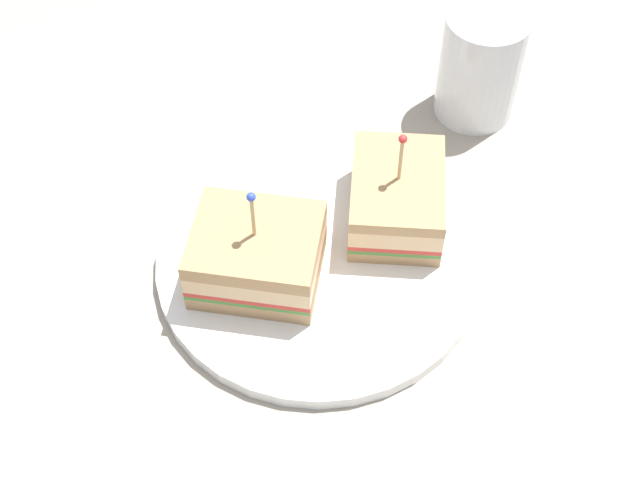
{
  "coord_description": "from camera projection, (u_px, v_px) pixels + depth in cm",
  "views": [
    {
      "loc": [
        -42.7,
        0.11,
        58.43
      ],
      "look_at": [
        0.0,
        0.0,
        3.25
      ],
      "focal_mm": 49.05,
      "sensor_mm": 36.0,
      "label": 1
    }
  ],
  "objects": [
    {
      "name": "plate",
      "position": [
        320.0,
        259.0,
        0.72
      ],
      "size": [
        26.61,
        26.61,
        1.25
      ],
      "primitive_type": "cylinder",
      "color": "white",
      "rests_on": "ground_plane"
    },
    {
      "name": "sandwich_half_back",
      "position": [
        258.0,
        255.0,
        0.68
      ],
      "size": [
        9.72,
        11.01,
        9.95
      ],
      "color": "tan",
      "rests_on": "plate"
    },
    {
      "name": "ground_plane",
      "position": [
        320.0,
        271.0,
        0.73
      ],
      "size": [
        90.42,
        90.42,
        2.0
      ],
      "primitive_type": "cube",
      "color": "#9E9384"
    },
    {
      "name": "sandwich_half_front",
      "position": [
        398.0,
        198.0,
        0.72
      ],
      "size": [
        10.68,
        8.27,
        9.68
      ],
      "color": "tan",
      "rests_on": "plate"
    },
    {
      "name": "drink_glass",
      "position": [
        481.0,
        70.0,
        0.8
      ],
      "size": [
        7.48,
        7.48,
        10.64
      ],
      "color": "gold",
      "rests_on": "ground_plane"
    }
  ]
}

